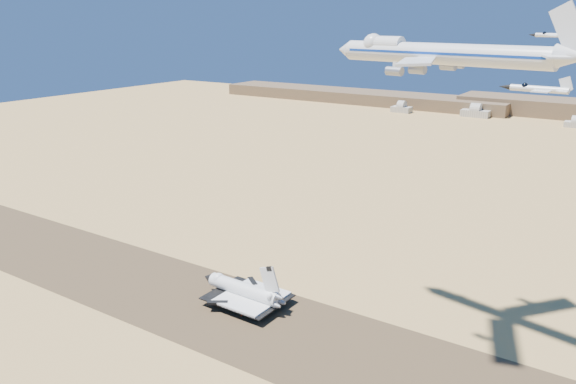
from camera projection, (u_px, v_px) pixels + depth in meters
The scene contains 10 objects.
ground at pixel (259, 324), 196.05m from camera, with size 1200.00×1200.00×0.00m, color tan.
runway at pixel (259, 324), 196.04m from camera, with size 600.00×50.00×0.06m, color brown.
hangars at pixel (470, 113), 610.64m from camera, with size 200.50×29.50×30.00m.
shuttle at pixel (243, 291), 209.20m from camera, with size 37.24×23.19×18.37m.
carrier_747 at pixel (433, 54), 166.48m from camera, with size 79.27×60.10×19.68m.
crew_a at pixel (241, 315), 200.36m from camera, with size 0.61×0.40×1.67m, color red.
crew_b at pixel (249, 310), 203.24m from camera, with size 0.88×0.50×1.80m, color red.
crew_c at pixel (249, 315), 199.85m from camera, with size 0.98×0.50×1.67m, color red.
chase_jet_a at pixel (537, 89), 114.05m from camera, with size 14.37×7.80×3.58m.
chase_jet_c at pixel (552, 35), 190.32m from camera, with size 14.83×8.43×3.74m.
Camera 1 is at (103.72, -139.88, 101.68)m, focal length 35.00 mm.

